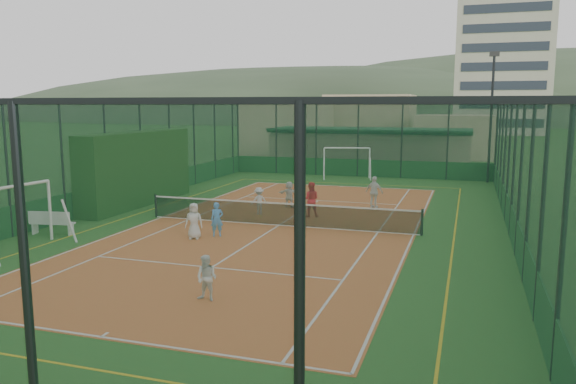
# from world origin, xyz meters

# --- Properties ---
(ground) EXTENTS (300.00, 300.00, 0.00)m
(ground) POSITION_xyz_m (0.00, 0.00, 0.00)
(ground) COLOR #305E20
(ground) RESTS_ON ground
(court_slab) EXTENTS (11.17, 23.97, 0.01)m
(court_slab) POSITION_xyz_m (0.00, 0.00, 0.01)
(court_slab) COLOR #BB5429
(court_slab) RESTS_ON ground
(tennis_net) EXTENTS (11.67, 0.12, 1.06)m
(tennis_net) POSITION_xyz_m (0.00, 0.00, 0.53)
(tennis_net) COLOR black
(tennis_net) RESTS_ON ground
(perimeter_fence) EXTENTS (18.12, 34.12, 5.00)m
(perimeter_fence) POSITION_xyz_m (0.00, 0.00, 2.50)
(perimeter_fence) COLOR black
(perimeter_fence) RESTS_ON ground
(floodlight_ne) EXTENTS (0.60, 0.26, 8.25)m
(floodlight_ne) POSITION_xyz_m (8.60, 16.60, 4.12)
(floodlight_ne) COLOR black
(floodlight_ne) RESTS_ON ground
(clubhouse) EXTENTS (15.20, 7.20, 3.15)m
(clubhouse) POSITION_xyz_m (0.00, 22.00, 1.57)
(clubhouse) COLOR tan
(clubhouse) RESTS_ON ground
(apartment_tower) EXTENTS (15.00, 12.00, 30.00)m
(apartment_tower) POSITION_xyz_m (12.00, 82.00, 15.00)
(apartment_tower) COLOR beige
(apartment_tower) RESTS_ON ground
(distant_hills) EXTENTS (200.00, 60.00, 24.00)m
(distant_hills) POSITION_xyz_m (0.00, 150.00, 0.00)
(distant_hills) COLOR #384C33
(distant_hills) RESTS_ON ground
(hedge_left) EXTENTS (1.25, 8.31, 3.64)m
(hedge_left) POSITION_xyz_m (-8.30, 2.54, 1.82)
(hedge_left) COLOR black
(hedge_left) RESTS_ON ground
(white_bench) EXTENTS (1.76, 0.75, 0.96)m
(white_bench) POSITION_xyz_m (-7.80, -4.19, 0.48)
(white_bench) COLOR white
(white_bench) RESTS_ON ground
(futsal_goal_near) EXTENTS (3.48, 1.24, 2.21)m
(futsal_goal_near) POSITION_xyz_m (-7.39, -6.54, 1.10)
(futsal_goal_near) COLOR white
(futsal_goal_near) RESTS_ON ground
(futsal_goal_far) EXTENTS (3.32, 1.70, 2.06)m
(futsal_goal_far) POSITION_xyz_m (-0.53, 15.88, 1.03)
(futsal_goal_far) COLOR white
(futsal_goal_far) RESTS_ON ground
(child_near_left) EXTENTS (0.75, 0.58, 1.35)m
(child_near_left) POSITION_xyz_m (-2.26, -3.17, 0.68)
(child_near_left) COLOR white
(child_near_left) RESTS_ON court_slab
(child_near_mid) EXTENTS (0.56, 0.50, 1.29)m
(child_near_mid) POSITION_xyz_m (-1.62, -2.52, 0.66)
(child_near_mid) COLOR #5296E9
(child_near_mid) RESTS_ON court_slab
(child_near_right) EXTENTS (0.61, 0.50, 1.18)m
(child_near_right) POSITION_xyz_m (1.16, -9.10, 0.60)
(child_near_right) COLOR white
(child_near_right) RESTS_ON court_slab
(child_far_left) EXTENTS (0.91, 0.87, 1.24)m
(child_far_left) POSITION_xyz_m (-1.64, 1.99, 0.63)
(child_far_left) COLOR silver
(child_far_left) RESTS_ON court_slab
(child_far_right) EXTENTS (0.98, 0.66, 1.55)m
(child_far_right) POSITION_xyz_m (3.10, 5.24, 0.79)
(child_far_right) COLOR white
(child_far_right) RESTS_ON court_slab
(child_far_back) EXTENTS (1.18, 0.39, 1.27)m
(child_far_back) POSITION_xyz_m (-0.88, 4.15, 0.64)
(child_far_back) COLOR silver
(child_far_back) RESTS_ON court_slab
(coach) EXTENTS (0.85, 0.72, 1.55)m
(coach) POSITION_xyz_m (0.74, 2.23, 0.79)
(coach) COLOR red
(coach) RESTS_ON court_slab
(tennis_balls) EXTENTS (2.33, 1.71, 0.07)m
(tennis_balls) POSITION_xyz_m (-0.76, 1.40, 0.04)
(tennis_balls) COLOR #CCE033
(tennis_balls) RESTS_ON court_slab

